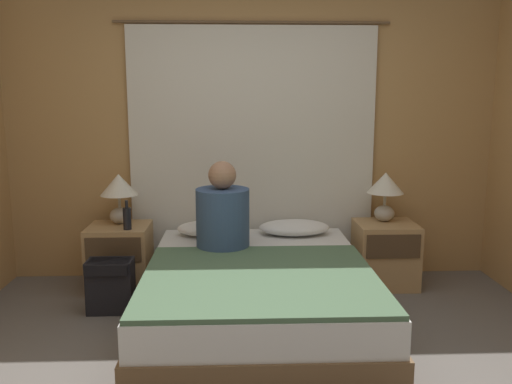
# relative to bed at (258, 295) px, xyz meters

# --- Properties ---
(wall_back) EXTENTS (4.29, 0.06, 2.50)m
(wall_back) POSITION_rel_bed_xyz_m (0.00, 1.12, 1.03)
(wall_back) COLOR tan
(wall_back) RESTS_ON ground_plane
(curtain_panel) EXTENTS (2.29, 0.02, 2.18)m
(curtain_panel) POSITION_rel_bed_xyz_m (0.00, 1.06, 0.87)
(curtain_panel) COLOR silver
(curtain_panel) RESTS_ON ground_plane
(bed) EXTENTS (1.53, 2.02, 0.44)m
(bed) POSITION_rel_bed_xyz_m (0.00, 0.00, 0.00)
(bed) COLOR brown
(bed) RESTS_ON ground_plane
(nightstand_left) EXTENTS (0.49, 0.46, 0.53)m
(nightstand_left) POSITION_rel_bed_xyz_m (-1.10, 0.76, 0.05)
(nightstand_left) COLOR tan
(nightstand_left) RESTS_ON ground_plane
(nightstand_right) EXTENTS (0.49, 0.46, 0.53)m
(nightstand_right) POSITION_rel_bed_xyz_m (1.10, 0.76, 0.05)
(nightstand_right) COLOR tan
(nightstand_right) RESTS_ON ground_plane
(lamp_left) EXTENTS (0.30, 0.30, 0.41)m
(lamp_left) POSITION_rel_bed_xyz_m (-1.10, 0.84, 0.59)
(lamp_left) COLOR #B2A899
(lamp_left) RESTS_ON nightstand_left
(lamp_right) EXTENTS (0.30, 0.30, 0.41)m
(lamp_right) POSITION_rel_bed_xyz_m (1.10, 0.84, 0.59)
(lamp_right) COLOR #B2A899
(lamp_right) RESTS_ON nightstand_right
(pillow_left) EXTENTS (0.58, 0.35, 0.12)m
(pillow_left) POSITION_rel_bed_xyz_m (-0.34, 0.79, 0.28)
(pillow_left) COLOR white
(pillow_left) RESTS_ON bed
(pillow_right) EXTENTS (0.58, 0.35, 0.12)m
(pillow_right) POSITION_rel_bed_xyz_m (0.34, 0.79, 0.28)
(pillow_right) COLOR white
(pillow_right) RESTS_ON bed
(blanket_on_bed) EXTENTS (1.47, 1.33, 0.03)m
(blanket_on_bed) POSITION_rel_bed_xyz_m (0.00, -0.32, 0.24)
(blanket_on_bed) COLOR #4C6B4C
(blanket_on_bed) RESTS_ON bed
(person_left_in_bed) EXTENTS (0.40, 0.40, 0.67)m
(person_left_in_bed) POSITION_rel_bed_xyz_m (-0.25, 0.39, 0.49)
(person_left_in_bed) COLOR #38517A
(person_left_in_bed) RESTS_ON bed
(beer_bottle_on_left_stand) EXTENTS (0.06, 0.06, 0.23)m
(beer_bottle_on_left_stand) POSITION_rel_bed_xyz_m (-1.00, 0.64, 0.41)
(beer_bottle_on_left_stand) COLOR black
(beer_bottle_on_left_stand) RESTS_ON nightstand_left
(backpack_on_floor) EXTENTS (0.33, 0.23, 0.39)m
(backpack_on_floor) POSITION_rel_bed_xyz_m (-1.07, 0.28, 0.01)
(backpack_on_floor) COLOR black
(backpack_on_floor) RESTS_ON ground_plane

